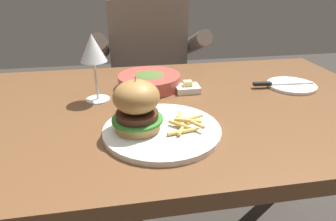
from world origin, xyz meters
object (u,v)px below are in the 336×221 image
(butter_dish, at_px, (187,88))
(table_knife, at_px, (278,84))
(diner_person, at_px, (148,83))
(burger_sandwich, at_px, (137,106))
(main_plate, at_px, (162,130))
(wine_glass, at_px, (93,50))
(soup_bowl, at_px, (149,80))
(bread_plate, at_px, (292,85))

(butter_dish, bearing_deg, table_knife, -2.84)
(diner_person, bearing_deg, burger_sandwich, -97.82)
(burger_sandwich, bearing_deg, main_plate, -6.14)
(table_knife, bearing_deg, wine_glass, -179.47)
(soup_bowl, bearing_deg, table_knife, -10.02)
(bread_plate, relative_size, butter_dish, 2.10)
(main_plate, relative_size, wine_glass, 1.43)
(table_knife, distance_m, diner_person, 0.73)
(bread_plate, distance_m, table_knife, 0.05)
(bread_plate, bearing_deg, diner_person, 124.94)
(soup_bowl, bearing_deg, diner_person, 84.51)
(main_plate, xyz_separation_m, burger_sandwich, (-0.06, 0.01, 0.07))
(bread_plate, relative_size, table_knife, 0.77)
(soup_bowl, bearing_deg, main_plate, -91.16)
(butter_dish, relative_size, diner_person, 0.06)
(burger_sandwich, bearing_deg, wine_glass, 114.34)
(wine_glass, bearing_deg, bread_plate, 0.20)
(burger_sandwich, distance_m, diner_person, 0.87)
(wine_glass, relative_size, diner_person, 0.17)
(main_plate, xyz_separation_m, diner_person, (0.06, 0.83, -0.18))
(wine_glass, distance_m, bread_plate, 0.65)
(bread_plate, height_order, soup_bowl, soup_bowl)
(table_knife, xyz_separation_m, butter_dish, (-0.30, 0.02, -0.00))
(soup_bowl, bearing_deg, butter_dish, -27.06)
(burger_sandwich, xyz_separation_m, butter_dish, (0.18, 0.25, -0.06))
(butter_dish, relative_size, soup_bowl, 0.37)
(main_plate, bearing_deg, soup_bowl, 88.84)
(soup_bowl, bearing_deg, bread_plate, -9.37)
(burger_sandwich, bearing_deg, diner_person, 82.18)
(soup_bowl, relative_size, diner_person, 0.17)
(burger_sandwich, xyz_separation_m, bread_plate, (0.53, 0.23, -0.07))
(main_plate, bearing_deg, wine_glass, 124.49)
(table_knife, height_order, soup_bowl, soup_bowl)
(diner_person, bearing_deg, wine_glass, -109.70)
(wine_glass, distance_m, butter_dish, 0.31)
(table_knife, distance_m, butter_dish, 0.30)
(main_plate, distance_m, burger_sandwich, 0.09)
(main_plate, xyz_separation_m, soup_bowl, (0.01, 0.31, 0.02))
(butter_dish, bearing_deg, bread_plate, -2.97)
(burger_sandwich, height_order, butter_dish, burger_sandwich)
(main_plate, distance_m, butter_dish, 0.28)
(burger_sandwich, bearing_deg, table_knife, 25.55)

